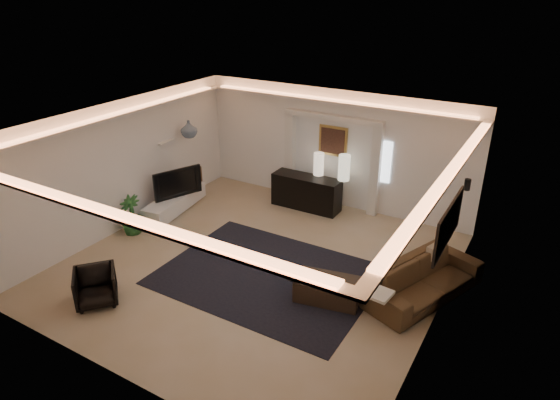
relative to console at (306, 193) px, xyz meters
The scene contains 33 objects.
floor 2.97m from the console, 82.03° to the right, with size 7.00×7.00×0.00m, color #9C865E.
ceiling 3.86m from the console, 82.03° to the right, with size 7.00×7.00×0.00m, color white.
wall_back 1.27m from the console, 55.28° to the left, with size 7.00×7.00×0.00m, color white.
wall_front 6.51m from the console, 86.36° to the right, with size 7.00×7.00×0.00m, color white.
wall_left 4.38m from the console, 136.72° to the right, with size 7.00×7.00×0.00m, color white.
wall_right 4.98m from the console, 36.69° to the right, with size 7.00×7.00×0.00m, color white.
cove_soffit 3.68m from the console, 82.03° to the right, with size 7.00×7.00×0.04m, color silver.
daylight_slit 2.08m from the console, 17.92° to the left, with size 0.25×0.03×1.00m, color white.
area_rug 3.24m from the console, 75.45° to the right, with size 4.00×3.00×0.01m, color black.
pilaster_left 1.13m from the console, 146.67° to the left, with size 0.22×0.20×2.20m, color silver.
pilaster_right 1.78m from the console, 17.40° to the left, with size 0.22×0.20×2.20m, color silver.
alcove_header 1.96m from the console, 50.14° to the left, with size 2.52×0.20×0.12m, color silver.
painting_frame 1.43m from the console, 53.87° to the left, with size 0.74×0.04×0.74m, color tan.
painting_canvas 1.42m from the console, 52.61° to the left, with size 0.62×0.02×0.62m, color #4C2D1E.
art_panel_frame 4.85m from the console, 33.96° to the right, with size 0.04×1.64×0.74m, color black.
art_panel_gold 4.83m from the console, 34.13° to the right, with size 0.02×1.50×0.62m, color tan.
wall_sconce 4.06m from the console, 10.64° to the right, with size 0.12×0.12×0.22m, color black.
wall_niche 3.61m from the console, 153.50° to the right, with size 0.10×0.55×0.04m, color silver.
console is the anchor object (origin of this frame).
lamp_left 0.76m from the console, 55.45° to the left, with size 0.25×0.25×0.56m, color #FFE7C9.
lamp_right 1.13m from the console, 17.35° to the left, with size 0.28×0.28×0.62m, color white.
media_ledge 3.24m from the console, 146.12° to the right, with size 0.52×2.07×0.39m, color white.
tv 3.21m from the console, 146.36° to the right, with size 0.16×1.22×0.70m, color black.
figurine 2.86m from the console, 164.33° to the right, with size 0.14×0.14×0.39m, color #432C15.
ginger_jar 3.28m from the console, 159.45° to the right, with size 0.41×0.41×0.42m, color #43596E.
plant 4.19m from the console, 130.88° to the right, with size 0.50×0.50×0.89m, color #27622B.
sofa 4.20m from the console, 32.19° to the right, with size 0.92×2.36×0.69m, color #472F1C.
throw_blanket 4.52m from the console, 47.61° to the right, with size 0.49×0.40×0.05m, color white.
throw_pillow 3.92m from the console, 24.65° to the right, with size 0.13×0.43×0.43m, color tan.
coffee_table 3.86m from the console, 56.46° to the right, with size 1.13×0.62×0.42m, color black.
bowl 3.85m from the console, 66.02° to the right, with size 0.29×0.29×0.07m, color black.
magazine 3.83m from the console, 60.56° to the right, with size 0.27×0.19×0.03m, color beige.
armchair 5.52m from the console, 104.07° to the right, with size 0.69×0.71×0.64m, color black.
Camera 1 is at (4.64, -6.92, 5.23)m, focal length 31.22 mm.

